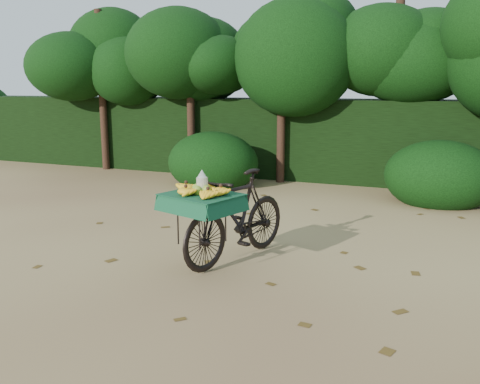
% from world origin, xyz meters
% --- Properties ---
extents(ground, '(80.00, 80.00, 0.00)m').
position_xyz_m(ground, '(0.00, 0.00, 0.00)').
color(ground, tan).
rests_on(ground, ground).
extents(vendor_bicycle, '(1.17, 1.95, 1.10)m').
position_xyz_m(vendor_bicycle, '(-0.71, 0.10, 0.56)').
color(vendor_bicycle, black).
rests_on(vendor_bicycle, ground).
extents(hedge_backdrop, '(26.00, 1.80, 1.80)m').
position_xyz_m(hedge_backdrop, '(0.00, 6.30, 0.90)').
color(hedge_backdrop, black).
rests_on(hedge_backdrop, ground).
extents(tree_row, '(14.50, 2.00, 4.00)m').
position_xyz_m(tree_row, '(-0.65, 5.50, 2.00)').
color(tree_row, black).
rests_on(tree_row, ground).
extents(bush_clumps, '(8.80, 1.70, 0.90)m').
position_xyz_m(bush_clumps, '(0.50, 4.30, 0.45)').
color(bush_clumps, black).
rests_on(bush_clumps, ground).
extents(leaf_litter, '(7.00, 7.30, 0.01)m').
position_xyz_m(leaf_litter, '(0.00, 0.65, 0.01)').
color(leaf_litter, '#533C16').
rests_on(leaf_litter, ground).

